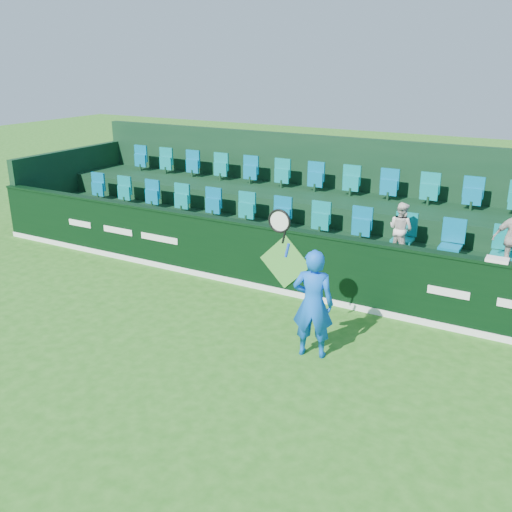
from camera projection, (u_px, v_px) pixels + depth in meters
The scene contains 10 objects.
ground at pixel (162, 389), 8.14m from camera, with size 60.00×60.00×0.00m, color #226317.
sponsor_hoarding at pixel (288, 262), 11.20m from camera, with size 16.00×0.25×1.35m.
stand_tier_front at pixel (310, 258), 12.20m from camera, with size 16.00×2.00×0.80m, color black.
stand_tier_back at pixel (343, 225), 13.68m from camera, with size 16.00×1.80×1.30m, color black.
stand_rear at pixel (351, 199), 13.86m from camera, with size 16.00×4.10×2.60m.
seat_row_front at pixel (319, 222), 12.30m from camera, with size 13.50×0.50×0.60m, color #02668C.
seat_row_back at pixel (350, 184), 13.61m from camera, with size 13.50×0.50×0.60m, color #02668C.
tennis_player at pixel (313, 303), 8.79m from camera, with size 1.14×0.56×2.38m.
spectator_left at pixel (401, 229), 11.04m from camera, with size 0.51×0.40×1.05m, color silver.
towel at pixel (497, 260), 9.22m from camera, with size 0.35×0.23×0.05m, color white.
Camera 1 is at (4.62, -5.48, 4.49)m, focal length 40.00 mm.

